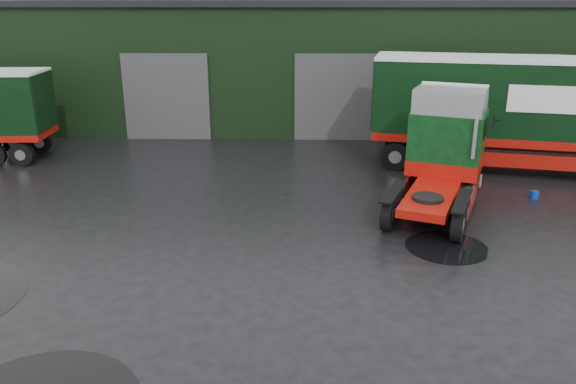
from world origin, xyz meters
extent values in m
plane|color=black|center=(0.00, 0.00, 0.00)|extent=(100.00, 100.00, 0.00)
cube|color=black|center=(2.00, 20.00, 3.00)|extent=(32.00, 12.00, 6.00)
cube|color=black|center=(2.00, 20.00, 6.15)|extent=(32.40, 12.40, 0.30)
cylinder|color=#082AB0|center=(8.14, 5.73, 0.13)|extent=(0.34, 0.34, 0.26)
cylinder|color=black|center=(4.23, 1.76, 0.00)|extent=(2.23, 2.23, 0.01)
camera|label=1|loc=(0.17, -12.21, 6.41)|focal=35.00mm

